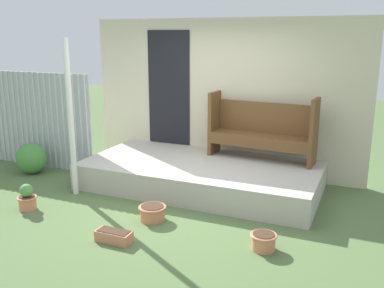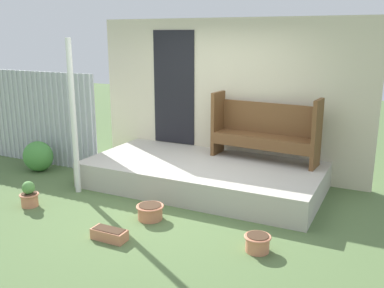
{
  "view_description": "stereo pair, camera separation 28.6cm",
  "coord_description": "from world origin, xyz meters",
  "px_view_note": "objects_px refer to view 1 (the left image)",
  "views": [
    {
      "loc": [
        2.45,
        -4.99,
        2.33
      ],
      "look_at": [
        0.15,
        0.32,
        0.85
      ],
      "focal_mm": 40.0,
      "sensor_mm": 36.0,
      "label": 1
    },
    {
      "loc": [
        2.71,
        -4.87,
        2.33
      ],
      "look_at": [
        0.15,
        0.32,
        0.85
      ],
      "focal_mm": 40.0,
      "sensor_mm": 36.0,
      "label": 2
    }
  ],
  "objects_px": {
    "support_post": "(71,119)",
    "shrub_by_fence": "(32,158)",
    "bench": "(262,128)",
    "flower_pot_left": "(27,198)",
    "flower_pot_middle": "(152,212)",
    "flower_pot_right": "(263,241)",
    "planter_box_rect": "(114,236)"
  },
  "relations": [
    {
      "from": "flower_pot_middle",
      "to": "shrub_by_fence",
      "type": "distance_m",
      "value": 2.97
    },
    {
      "from": "flower_pot_middle",
      "to": "planter_box_rect",
      "type": "xyz_separation_m",
      "value": [
        -0.12,
        -0.71,
        -0.04
      ]
    },
    {
      "from": "flower_pot_middle",
      "to": "flower_pot_right",
      "type": "xyz_separation_m",
      "value": [
        1.51,
        -0.2,
        -0.0
      ]
    },
    {
      "from": "support_post",
      "to": "shrub_by_fence",
      "type": "xyz_separation_m",
      "value": [
        -1.31,
        0.5,
        -0.88
      ]
    },
    {
      "from": "planter_box_rect",
      "to": "shrub_by_fence",
      "type": "xyz_separation_m",
      "value": [
        -2.71,
        1.58,
        0.2
      ]
    },
    {
      "from": "support_post",
      "to": "flower_pot_middle",
      "type": "distance_m",
      "value": 1.88
    },
    {
      "from": "bench",
      "to": "flower_pot_right",
      "type": "bearing_deg",
      "value": -70.18
    },
    {
      "from": "support_post",
      "to": "bench",
      "type": "height_order",
      "value": "support_post"
    },
    {
      "from": "flower_pot_middle",
      "to": "planter_box_rect",
      "type": "relative_size",
      "value": 0.85
    },
    {
      "from": "bench",
      "to": "flower_pot_middle",
      "type": "distance_m",
      "value": 2.33
    },
    {
      "from": "flower_pot_left",
      "to": "flower_pot_middle",
      "type": "height_order",
      "value": "flower_pot_left"
    },
    {
      "from": "support_post",
      "to": "flower_pot_left",
      "type": "xyz_separation_m",
      "value": [
        -0.22,
        -0.75,
        -0.99
      ]
    },
    {
      "from": "support_post",
      "to": "flower_pot_middle",
      "type": "height_order",
      "value": "support_post"
    },
    {
      "from": "flower_pot_middle",
      "to": "shrub_by_fence",
      "type": "bearing_deg",
      "value": 162.79
    },
    {
      "from": "planter_box_rect",
      "to": "flower_pot_right",
      "type": "bearing_deg",
      "value": 17.05
    },
    {
      "from": "flower_pot_left",
      "to": "shrub_by_fence",
      "type": "bearing_deg",
      "value": 131.09
    },
    {
      "from": "bench",
      "to": "flower_pot_left",
      "type": "distance_m",
      "value": 3.63
    },
    {
      "from": "support_post",
      "to": "bench",
      "type": "bearing_deg",
      "value": 33.8
    },
    {
      "from": "flower_pot_left",
      "to": "flower_pot_middle",
      "type": "relative_size",
      "value": 1.01
    },
    {
      "from": "shrub_by_fence",
      "to": "bench",
      "type": "bearing_deg",
      "value": 16.71
    },
    {
      "from": "flower_pot_middle",
      "to": "planter_box_rect",
      "type": "distance_m",
      "value": 0.72
    },
    {
      "from": "support_post",
      "to": "flower_pot_left",
      "type": "distance_m",
      "value": 1.26
    },
    {
      "from": "planter_box_rect",
      "to": "flower_pot_middle",
      "type": "bearing_deg",
      "value": 80.04
    },
    {
      "from": "flower_pot_left",
      "to": "flower_pot_right",
      "type": "height_order",
      "value": "flower_pot_left"
    },
    {
      "from": "flower_pot_right",
      "to": "planter_box_rect",
      "type": "bearing_deg",
      "value": -162.95
    },
    {
      "from": "bench",
      "to": "flower_pot_right",
      "type": "distance_m",
      "value": 2.42
    },
    {
      "from": "support_post",
      "to": "planter_box_rect",
      "type": "bearing_deg",
      "value": -37.83
    },
    {
      "from": "bench",
      "to": "flower_pot_right",
      "type": "xyz_separation_m",
      "value": [
        0.61,
        -2.2,
        -0.8
      ]
    },
    {
      "from": "bench",
      "to": "flower_pot_left",
      "type": "relative_size",
      "value": 4.69
    },
    {
      "from": "support_post",
      "to": "planter_box_rect",
      "type": "xyz_separation_m",
      "value": [
        1.4,
        -1.08,
        -1.08
      ]
    },
    {
      "from": "flower_pot_left",
      "to": "flower_pot_middle",
      "type": "bearing_deg",
      "value": 12.2
    },
    {
      "from": "flower_pot_middle",
      "to": "shrub_by_fence",
      "type": "relative_size",
      "value": 0.68
    }
  ]
}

